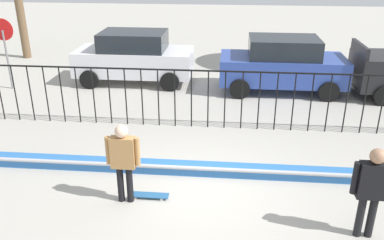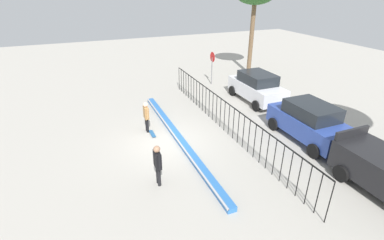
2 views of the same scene
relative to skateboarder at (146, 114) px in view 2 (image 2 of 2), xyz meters
name	(u,v)px [view 2 (image 2 of 2)]	position (x,y,z in m)	size (l,w,h in m)	color
ground_plane	(166,142)	(1.43, 0.60, -1.00)	(60.00, 60.00, 0.00)	#ADA89E
bowl_coping_ledge	(178,137)	(1.43, 1.21, -0.88)	(11.00, 0.40, 0.27)	#2D6BB7
perimeter_fence	(225,113)	(1.43, 3.82, 0.04)	(14.04, 0.04, 1.68)	black
skateboarder	(146,114)	(0.00, 0.00, 0.00)	(0.68, 0.25, 1.67)	black
skateboard	(152,134)	(0.44, 0.15, -0.94)	(0.80, 0.20, 0.07)	#26598C
camera_operator	(158,162)	(4.45, -0.66, 0.03)	(0.70, 0.26, 1.72)	black
parked_car_white	(257,87)	(-1.57, 7.81, -0.03)	(4.30, 2.12, 1.90)	silver
parked_car_blue	(309,122)	(3.81, 7.25, -0.03)	(4.30, 2.12, 1.90)	#2D479E
stop_sign	(212,64)	(-5.84, 6.60, 0.61)	(0.76, 0.07, 2.50)	slate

